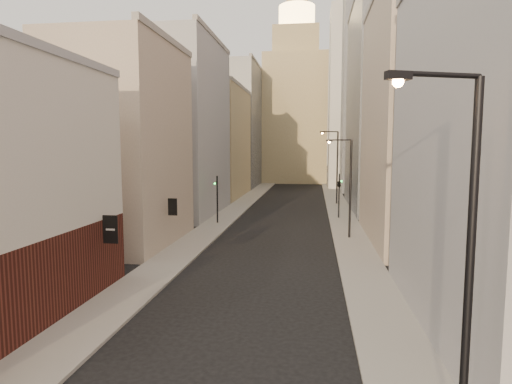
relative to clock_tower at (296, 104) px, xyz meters
name	(u,v)px	position (x,y,z in m)	size (l,w,h in m)	color
sidewalk_left	(247,200)	(-5.50, -37.00, -17.56)	(3.00, 140.00, 0.15)	gray
sidewalk_right	(336,202)	(7.50, -37.00, -17.56)	(3.00, 140.00, 0.15)	gray
left_bldg_beige	(123,146)	(-11.00, -66.00, -9.63)	(8.00, 12.00, 16.00)	tan
left_bldg_grey	(183,129)	(-11.00, -50.00, -7.63)	(8.00, 16.00, 20.00)	#9E9EA3
left_bldg_tan	(217,143)	(-11.00, -32.00, -9.13)	(8.00, 18.00, 17.00)	tan
left_bldg_wingrid	(239,127)	(-11.00, -12.00, -5.63)	(8.00, 20.00, 24.00)	gray
right_bldg_beige	(422,122)	(13.00, -62.00, -7.63)	(8.00, 16.00, 20.00)	tan
right_bldg_wingrid	(384,107)	(13.00, -42.00, -4.63)	(8.00, 20.00, 26.00)	gray
highrise	(395,52)	(19.00, -14.00, 8.02)	(21.00, 23.00, 51.20)	gray
clock_tower	(296,104)	(0.00, 0.00, 0.00)	(14.00, 14.00, 44.90)	tan
white_tower	(350,91)	(11.00, -14.00, 0.97)	(8.00, 8.00, 41.50)	silver
streetlamp_near	(462,246)	(7.90, -88.09, -12.13)	(2.42, 1.05, 9.63)	black
streetlamp_mid	(348,183)	(7.17, -61.80, -12.73)	(2.21, 0.73, 8.58)	black
streetlamp_far	(335,163)	(7.20, -39.36, -11.88)	(2.56, 0.99, 10.07)	black
traffic_light_left	(217,192)	(-5.52, -56.32, -14.25)	(0.56, 0.46, 5.00)	black
traffic_light_right	(339,184)	(7.05, -51.42, -13.75)	(0.66, 0.65, 5.00)	black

